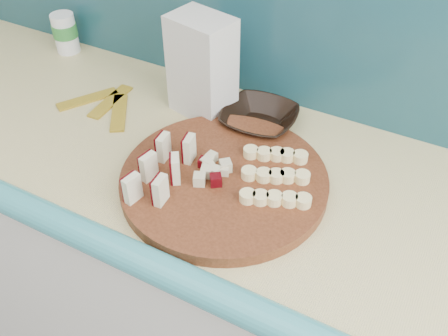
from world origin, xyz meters
TOP-DOWN VIEW (x-y plane):
  - kitchen_counter at (0.10, 1.50)m, footprint 2.20×0.63m
  - cutting_board at (0.19, 1.44)m, footprint 0.55×0.55m
  - apple_wedges at (0.08, 1.37)m, footprint 0.10×0.19m
  - apple_chunks at (0.16, 1.43)m, footprint 0.07×0.07m
  - banana_slices at (0.28, 1.48)m, footprint 0.17×0.19m
  - brown_bowl at (0.16, 1.65)m, footprint 0.18×0.18m
  - flour_bag at (0.02, 1.65)m, footprint 0.16×0.13m
  - canister at (-0.47, 1.72)m, footprint 0.07×0.07m
  - banana_peel at (-0.21, 1.55)m, footprint 0.21×0.18m

SIDE VIEW (x-z plane):
  - kitchen_counter at x=0.10m, z-range 0.00..0.91m
  - banana_peel at x=-0.21m, z-range 0.91..0.92m
  - cutting_board at x=0.19m, z-range 0.91..0.94m
  - brown_bowl at x=0.16m, z-range 0.91..0.95m
  - banana_slices at x=0.28m, z-range 0.94..0.96m
  - apple_chunks at x=0.16m, z-range 0.94..0.96m
  - apple_wedges at x=0.08m, z-range 0.94..0.99m
  - canister at x=-0.47m, z-range 0.91..1.02m
  - flour_bag at x=0.02m, z-range 0.91..1.15m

